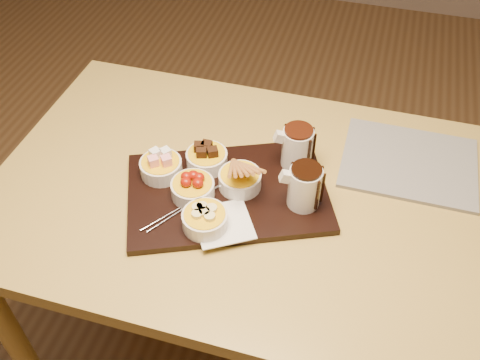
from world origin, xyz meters
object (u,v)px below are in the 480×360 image
(pitcher_dark_chocolate, at_px, (304,187))
(pitcher_milk_chocolate, at_px, (297,148))
(bowl_strawberries, at_px, (193,189))
(newspaper, at_px, (409,163))
(dining_table, at_px, (243,216))
(serving_board, at_px, (228,193))

(pitcher_dark_chocolate, relative_size, pitcher_milk_chocolate, 1.00)
(bowl_strawberries, bearing_deg, pitcher_milk_chocolate, 39.69)
(pitcher_milk_chocolate, relative_size, newspaper, 0.31)
(dining_table, bearing_deg, pitcher_milk_chocolate, 44.60)
(serving_board, xyz_separation_m, pitcher_milk_chocolate, (0.13, 0.13, 0.06))
(serving_board, relative_size, pitcher_dark_chocolate, 4.55)
(dining_table, xyz_separation_m, serving_board, (-0.03, -0.03, 0.11))
(serving_board, distance_m, pitcher_milk_chocolate, 0.20)
(serving_board, height_order, newspaper, serving_board)
(dining_table, height_order, pitcher_dark_chocolate, pitcher_dark_chocolate)
(dining_table, xyz_separation_m, pitcher_milk_chocolate, (0.10, 0.10, 0.17))
(serving_board, bearing_deg, pitcher_milk_chocolate, 21.80)
(serving_board, relative_size, bowl_strawberries, 4.60)
(dining_table, xyz_separation_m, pitcher_dark_chocolate, (0.15, -0.02, 0.17))
(bowl_strawberries, bearing_deg, pitcher_dark_chocolate, 10.65)
(serving_board, relative_size, pitcher_milk_chocolate, 4.55)
(serving_board, distance_m, bowl_strawberries, 0.08)
(dining_table, bearing_deg, bowl_strawberries, -146.25)
(newspaper, bearing_deg, pitcher_milk_chocolate, -160.88)
(serving_board, xyz_separation_m, bowl_strawberries, (-0.07, -0.04, 0.03))
(dining_table, height_order, newspaper, newspaper)
(pitcher_milk_chocolate, bearing_deg, pitcher_dark_chocolate, -94.40)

